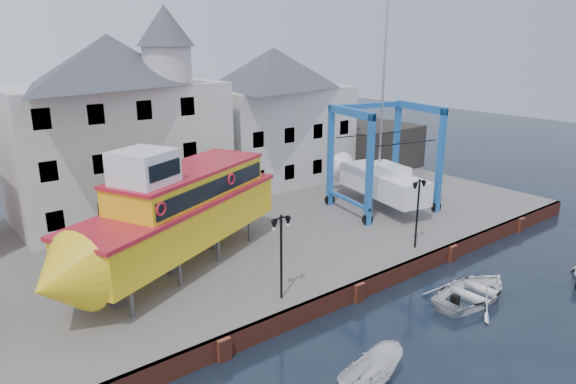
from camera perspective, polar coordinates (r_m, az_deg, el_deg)
ground at (r=27.03m, az=7.75°, el=-11.90°), size 140.00×140.00×0.00m
hardstanding at (r=34.58m, az=-5.44°, el=-4.38°), size 44.00×22.00×1.00m
quay_wall at (r=26.86m, az=7.63°, el=-10.88°), size 44.00×0.47×1.00m
building_white_main at (r=37.22m, az=-18.44°, el=7.27°), size 14.00×8.30×14.00m
building_white_right at (r=44.46m, az=-1.54°, el=8.52°), size 12.00×8.00×11.20m
shed_dark at (r=50.26m, az=9.07°, el=5.09°), size 8.00×7.00×4.00m
lamp_post_left at (r=23.63m, az=-0.77°, el=-4.89°), size 1.12×0.32×4.20m
lamp_post_right at (r=30.44m, az=14.31°, el=-0.46°), size 1.12×0.32×4.20m
tour_boat at (r=26.94m, az=-13.18°, el=-2.46°), size 15.87×10.00×6.86m
travel_lift at (r=38.16m, az=9.75°, el=2.01°), size 7.59×9.75×14.29m
motorboat_b at (r=28.59m, az=19.82°, el=-11.13°), size 5.34×3.87×1.09m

